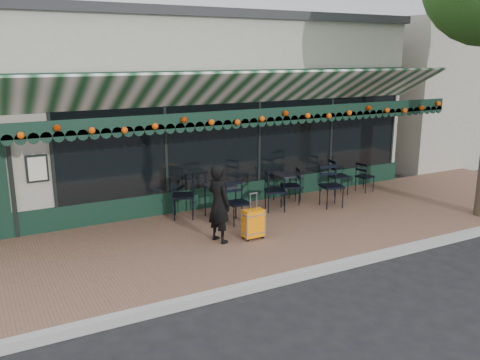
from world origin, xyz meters
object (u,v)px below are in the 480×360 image
chair_a_left (290,186)px  chair_b_right (275,191)px  cafe_table_a (287,177)px  cafe_table_b (220,188)px  chair_b_left (183,196)px  suitcase (253,224)px  chair_a_front (332,187)px  chair_a_right (338,177)px  chair_a_extra (365,177)px  chair_b_front (238,203)px  woman (219,203)px

chair_a_left → chair_b_right: chair_b_right is taller
cafe_table_a → cafe_table_b: cafe_table_b is taller
chair_a_left → chair_b_left: size_ratio=0.89×
suitcase → chair_a_front: size_ratio=0.94×
cafe_table_b → chair_a_right: (3.59, 0.33, -0.22)m
chair_a_extra → cafe_table_a: bearing=75.4°
chair_a_extra → chair_b_left: size_ratio=0.80×
chair_b_right → chair_b_front: 1.27m
chair_a_front → chair_b_right: size_ratio=1.06×
chair_a_extra → chair_b_left: (-5.08, 0.20, 0.10)m
cafe_table_b → chair_b_right: size_ratio=0.81×
suitcase → chair_a_left: suitcase is taller
chair_a_right → chair_a_front: bearing=144.6°
cafe_table_a → chair_a_right: bearing=-1.3°
cafe_table_a → suitcase: bearing=-137.2°
chair_a_front → chair_a_left: bearing=150.5°
chair_a_left → chair_b_left: (-2.68, 0.24, 0.06)m
woman → cafe_table_a: bearing=-73.2°
cafe_table_a → chair_a_front: size_ratio=0.70×
cafe_table_b → chair_a_left: 1.97m
chair_b_front → chair_b_left: bearing=136.0°
chair_a_right → chair_a_extra: 0.78m
woman → chair_a_left: bearing=-76.3°
chair_a_front → chair_b_right: bearing=176.5°
chair_a_front → chair_b_left: 3.53m
cafe_table_b → chair_b_front: 0.62m
woman → chair_a_front: 3.48m
chair_a_extra → suitcase: bearing=101.4°
woman → chair_b_right: bearing=-75.0°
woman → suitcase: size_ratio=1.65×
cafe_table_b → chair_a_front: chair_a_front is taller
cafe_table_a → chair_b_right: 0.85m
woman → chair_b_right: (2.03, 1.19, -0.30)m
chair_b_right → suitcase: bearing=156.0°
chair_b_left → chair_b_front: (0.87, -0.93, -0.05)m
cafe_table_b → cafe_table_a: bearing=10.4°
woman → chair_a_front: bearing=-92.0°
chair_a_left → chair_a_extra: chair_a_left is taller
suitcase → chair_b_left: chair_b_left is taller
suitcase → chair_b_front: (0.18, 0.98, 0.14)m
woman → chair_a_right: size_ratio=1.68×
cafe_table_a → chair_a_left: bearing=-105.0°
cafe_table_b → chair_a_right: size_ratio=0.82×
chair_a_left → cafe_table_b: bearing=-65.7°
cafe_table_b → chair_a_front: size_ratio=0.76×
cafe_table_b → chair_b_front: (0.15, -0.55, -0.23)m
cafe_table_b → suitcase: bearing=-91.1°
woman → chair_a_right: bearing=-84.2°
chair_b_front → chair_a_extra: bearing=12.5°
cafe_table_b → chair_b_left: (-0.72, 0.38, -0.18)m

